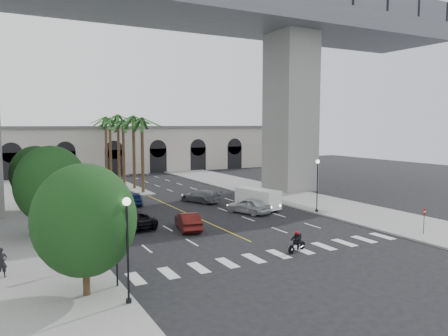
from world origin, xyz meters
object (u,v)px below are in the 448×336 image
traffic_signal_near (116,243)px  cargo_van (258,198)px  car_b (188,221)px  motorcycle_rider (297,242)px  pedestrian_b (81,244)px  car_a (248,206)px  do_not_enter_sign (424,216)px  pedestrian_a (1,263)px  lamp_post_right (317,181)px  car_c (133,219)px  car_e (135,198)px  lamp_post_left_near (127,241)px  lamp_post_left_far (62,186)px  traffic_signal_far (100,227)px  car_d (200,196)px

traffic_signal_near → cargo_van: 23.69m
car_b → cargo_van: 10.85m
motorcycle_rider → pedestrian_b: (-13.51, 5.67, 0.28)m
car_a → pedestrian_b: 18.67m
pedestrian_b → do_not_enter_sign: 25.97m
pedestrian_a → lamp_post_right: bearing=2.2°
car_b → car_c: 4.88m
car_e → car_a: bearing=146.7°
lamp_post_left_near → motorcycle_rider: size_ratio=2.78×
lamp_post_left_far → lamp_post_left_near: bearing=-90.0°
lamp_post_left_near → traffic_signal_near: size_ratio=1.47×
car_b → car_c: (-3.79, 3.08, 0.00)m
lamp_post_right → do_not_enter_sign: bearing=-81.7°
car_e → pedestrian_b: size_ratio=2.67×
motorcycle_rider → pedestrian_a: bearing=148.9°
traffic_signal_far → car_d: (15.06, 17.42, -1.78)m
car_a → motorcycle_rider: bearing=53.3°
pedestrian_a → do_not_enter_sign: do_not_enter_sign is taller
traffic_signal_far → car_b: size_ratio=0.81×
car_a → car_c: (-11.77, -0.24, -0.04)m
lamp_post_left_near → car_a: (16.71, 16.06, -2.43)m
car_b → pedestrian_a: pedestrian_a is taller
car_d → do_not_enter_sign: 23.73m
lamp_post_left_near → do_not_enter_sign: lamp_post_left_near is taller
lamp_post_left_near → car_c: bearing=72.7°
lamp_post_right → car_a: (-6.09, 3.06, -2.43)m
lamp_post_right → motorcycle_rider: size_ratio=2.78×
traffic_signal_far → cargo_van: bearing=30.2°
traffic_signal_near → car_b: traffic_signal_near is taller
lamp_post_right → car_b: lamp_post_right is taller
traffic_signal_far → do_not_enter_sign: (24.30, -4.43, -0.91)m
motorcycle_rider → do_not_enter_sign: 11.60m
lamp_post_left_near → lamp_post_right: (22.80, 13.00, 0.00)m
traffic_signal_near → lamp_post_left_far: bearing=90.3°
traffic_signal_far → car_b: (8.63, 6.25, -1.77)m
lamp_post_left_near → pedestrian_a: (-5.33, 6.88, -2.21)m
car_c → lamp_post_right: bearing=164.4°
car_c → car_e: bearing=-114.2°
lamp_post_left_far → lamp_post_right: 24.16m
lamp_post_left_far → traffic_signal_far: size_ratio=1.47×
traffic_signal_near → car_d: bearing=54.9°
lamp_post_left_far → car_e: bearing=31.4°
car_d → do_not_enter_sign: do_not_enter_sign is taller
car_b → pedestrian_a: size_ratio=2.61×
motorcycle_rider → pedestrian_a: size_ratio=1.12×
car_c → pedestrian_a: 13.62m
traffic_signal_near → traffic_signal_far: size_ratio=1.00×
lamp_post_right → motorcycle_rider: lamp_post_right is taller
lamp_post_left_near → pedestrian_b: size_ratio=3.43×
car_c → cargo_van: cargo_van is taller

